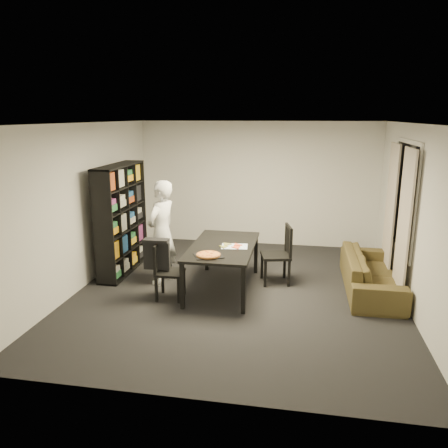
% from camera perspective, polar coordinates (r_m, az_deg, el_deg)
% --- Properties ---
extents(room, '(5.01, 5.51, 2.61)m').
position_cam_1_polar(room, '(6.60, 1.92, 1.66)').
color(room, black).
rests_on(room, ground).
extents(window_pane, '(0.02, 1.40, 1.60)m').
position_cam_1_polar(window_pane, '(7.26, 22.50, 3.34)').
color(window_pane, black).
rests_on(window_pane, room).
extents(window_frame, '(0.03, 1.52, 1.72)m').
position_cam_1_polar(window_frame, '(7.26, 22.46, 3.34)').
color(window_frame, white).
rests_on(window_frame, room).
extents(curtain_left, '(0.03, 0.70, 2.25)m').
position_cam_1_polar(curtain_left, '(6.81, 22.42, -0.32)').
color(curtain_left, beige).
rests_on(curtain_left, room).
extents(curtain_right, '(0.03, 0.70, 2.25)m').
position_cam_1_polar(curtain_right, '(7.80, 20.88, 1.55)').
color(curtain_right, beige).
rests_on(curtain_right, room).
extents(bookshelf, '(0.35, 1.50, 1.90)m').
position_cam_1_polar(bookshelf, '(7.83, -13.26, 0.63)').
color(bookshelf, black).
rests_on(bookshelf, room).
extents(dining_table, '(0.98, 1.76, 0.73)m').
position_cam_1_polar(dining_table, '(6.87, -0.15, -3.30)').
color(dining_table, black).
rests_on(dining_table, room).
extents(chair_left, '(0.41, 0.41, 0.86)m').
position_cam_1_polar(chair_left, '(6.66, -7.77, -5.61)').
color(chair_left, black).
rests_on(chair_left, room).
extents(chair_right, '(0.54, 0.54, 0.97)m').
position_cam_1_polar(chair_right, '(7.24, 7.51, -3.43)').
color(chair_right, black).
rests_on(chair_right, room).
extents(draped_jacket, '(0.40, 0.18, 0.47)m').
position_cam_1_polar(draped_jacket, '(6.63, -8.80, -3.76)').
color(draped_jacket, black).
rests_on(draped_jacket, chair_left).
extents(person, '(0.58, 0.72, 1.71)m').
position_cam_1_polar(person, '(7.19, -8.14, -1.09)').
color(person, silver).
rests_on(person, room).
extents(baking_tray, '(0.49, 0.45, 0.01)m').
position_cam_1_polar(baking_tray, '(6.34, -2.03, -4.15)').
color(baking_tray, black).
rests_on(baking_tray, dining_table).
extents(pepperoni_pizza, '(0.35, 0.35, 0.03)m').
position_cam_1_polar(pepperoni_pizza, '(6.31, -2.05, -4.03)').
color(pepperoni_pizza, '#92582A').
rests_on(pepperoni_pizza, dining_table).
extents(kitchen_towel, '(0.43, 0.34, 0.01)m').
position_cam_1_polar(kitchen_towel, '(6.77, 1.38, -2.95)').
color(kitchen_towel, white).
rests_on(kitchen_towel, dining_table).
extents(pizza_slices, '(0.37, 0.31, 0.01)m').
position_cam_1_polar(pizza_slices, '(6.77, 0.90, -2.85)').
color(pizza_slices, '#C1733C').
rests_on(pizza_slices, dining_table).
extents(sofa, '(0.79, 2.01, 0.59)m').
position_cam_1_polar(sofa, '(7.31, 18.67, -6.06)').
color(sofa, '#3B3817').
rests_on(sofa, room).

